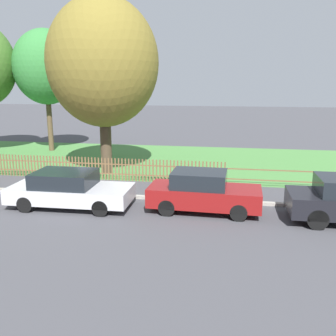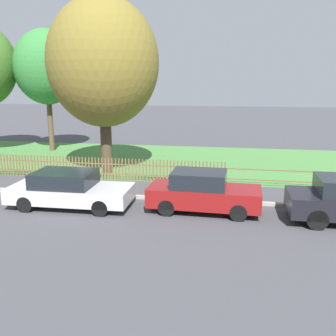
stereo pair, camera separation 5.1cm
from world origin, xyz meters
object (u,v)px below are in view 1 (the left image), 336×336
tree_behind_motorcycle (46,67)px  tree_mid_park (103,63)px  covered_motorcycle (201,182)px  parked_car_black_saloon (69,189)px  parked_car_navy_estate (203,192)px

tree_behind_motorcycle → tree_mid_park: tree_mid_park is taller
covered_motorcycle → tree_mid_park: tree_mid_park is taller
parked_car_black_saloon → parked_car_navy_estate: size_ratio=1.13×
parked_car_black_saloon → covered_motorcycle: (4.72, 1.98, -0.04)m
parked_car_black_saloon → covered_motorcycle: parked_car_black_saloon is taller
parked_car_navy_estate → tree_mid_park: tree_mid_park is taller
covered_motorcycle → tree_behind_motorcycle: bearing=141.4°
parked_car_black_saloon → tree_mid_park: bearing=93.2°
covered_motorcycle → tree_behind_motorcycle: tree_behind_motorcycle is taller
covered_motorcycle → parked_car_black_saloon: bearing=-156.8°
parked_car_navy_estate → covered_motorcycle: parked_car_navy_estate is taller
tree_behind_motorcycle → covered_motorcycle: bearing=-39.1°
covered_motorcycle → tree_mid_park: bearing=146.6°
covered_motorcycle → parked_car_navy_estate: bearing=-82.5°
covered_motorcycle → tree_behind_motorcycle: (-10.93, 8.90, 4.84)m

